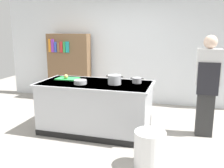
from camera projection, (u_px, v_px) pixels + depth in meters
ground_plane at (96, 131)px, 4.51m from camera, size 10.00×10.00×0.00m
back_wall at (124, 42)px, 6.15m from camera, size 6.40×0.12×3.00m
counter_island at (95, 107)px, 4.41m from camera, size 1.98×0.98×0.90m
cutting_board at (67, 79)px, 4.61m from camera, size 0.40×0.28×0.02m
onion at (66, 76)px, 4.56m from camera, size 0.08×0.08×0.08m
stock_pot at (114, 80)px, 4.17m from camera, size 0.29×0.22×0.16m
sauce_pan at (137, 80)px, 4.28m from camera, size 0.23×0.16×0.09m
mixing_bowl at (80, 82)px, 4.20m from camera, size 0.22×0.22×0.07m
trash_bin at (150, 150)px, 3.28m from camera, size 0.42×0.42×0.50m
person_chef at (207, 84)px, 4.16m from camera, size 0.38×0.25×1.72m
bookshelf at (69, 67)px, 6.38m from camera, size 1.10×0.31×1.70m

